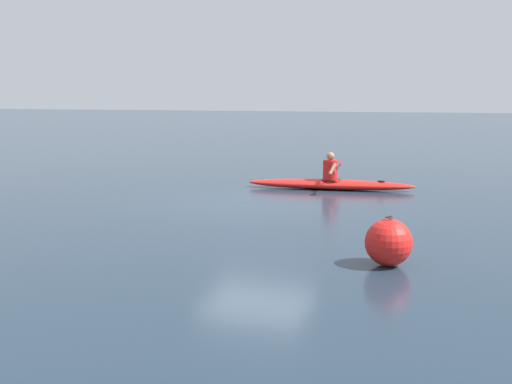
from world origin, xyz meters
TOP-DOWN VIEW (x-y plane):
  - ground_plane at (0.00, 0.00)m, footprint 160.00×160.00m
  - kayak at (-1.17, -2.49)m, footprint 4.43×1.20m
  - kayaker at (-1.18, -2.49)m, footprint 0.56×2.29m
  - mooring_buoy_white_far at (-3.47, 4.29)m, footprint 0.69×0.69m

SIDE VIEW (x-z plane):
  - ground_plane at x=0.00m, z-range 0.00..0.00m
  - kayak at x=-1.17m, z-range 0.00..0.26m
  - mooring_buoy_white_far at x=-3.47m, z-range -0.02..0.71m
  - kayaker at x=-1.18m, z-range 0.20..0.92m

